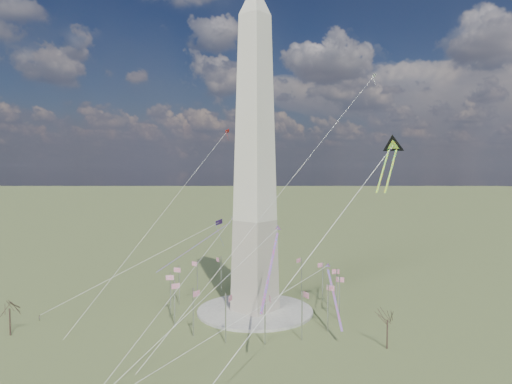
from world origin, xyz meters
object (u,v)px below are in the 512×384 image
Objects in this scene: person_west at (40,318)px; tree_near at (387,318)px; washington_monument at (255,158)px; kite_delta_black at (392,149)px.

tree_near is at bearing -125.93° from person_west.
kite_delta_black is (39.31, 10.26, 2.24)m from washington_monument.
washington_monument is at bearing 1.53° from kite_delta_black.
washington_monument is 5.46× the size of kite_delta_black.
kite_delta_black is at bearing 14.62° from washington_monument.
kite_delta_black is at bearing 110.53° from tree_near.
tree_near is 99.04m from person_west.
person_west is (-87.89, -45.11, -7.03)m from tree_near.
person_west is 0.08× the size of kite_delta_black.
tree_near is 44.11m from kite_delta_black.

